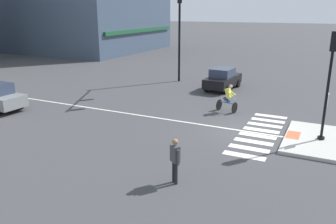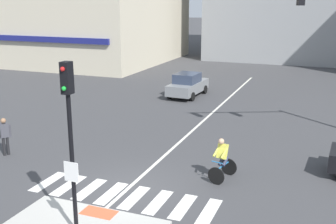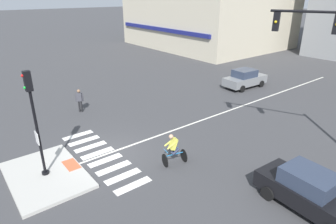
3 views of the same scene
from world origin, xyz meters
The scene contains 17 objects.
ground_plane centered at (0.00, 0.00, 0.00)m, with size 300.00×300.00×0.00m, color #3D3D3F.
traffic_island centered at (0.00, -3.23, 0.07)m, with size 4.60×3.13×0.15m, color #B2AFA8.
tactile_pad_front centered at (0.00, -2.01, 0.15)m, with size 1.10×0.60×0.01m, color #DB5B38.
signal_pole centered at (0.00, -3.24, 3.08)m, with size 0.44×0.38×4.86m.
crosswalk_stripe_a centered at (-3.10, -0.43, 0.00)m, with size 0.44×1.80×0.01m, color silver.
crosswalk_stripe_b centered at (-2.21, -0.43, 0.00)m, with size 0.44×1.80×0.01m, color silver.
crosswalk_stripe_c centered at (-1.33, -0.43, 0.00)m, with size 0.44×1.80×0.01m, color silver.
crosswalk_stripe_d centered at (-0.44, -0.43, 0.00)m, with size 0.44×1.80×0.01m, color silver.
crosswalk_stripe_e centered at (0.44, -0.43, 0.00)m, with size 0.44×1.80×0.01m, color silver.
crosswalk_stripe_f centered at (1.33, -0.43, 0.00)m, with size 0.44×1.80×0.01m, color silver.
crosswalk_stripe_g centered at (2.21, -0.43, 0.00)m, with size 0.44×1.80×0.01m, color silver.
crosswalk_stripe_h centered at (3.10, -0.43, 0.00)m, with size 0.44×1.80×0.01m, color silver.
lane_centre_line centered at (-0.08, 10.00, 0.00)m, with size 0.14×28.00×0.01m, color silver.
traffic_light_mast centered at (8.36, 7.76, 5.14)m, with size 5.45×2.58×7.42m.
car_black_cross_right centered at (8.58, 4.19, 0.81)m, with size 4.19×2.02×1.64m.
cyclist centered at (2.86, 2.07, 0.87)m, with size 0.88×1.21×1.68m.
pedestrian_at_curb_left centered at (-6.51, 1.19, 0.98)m, with size 0.39×0.46×1.67m.
Camera 1 is at (-16.41, -3.39, 5.90)m, focal length 36.63 mm.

